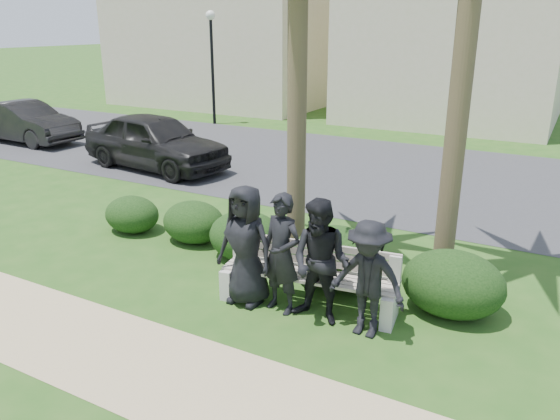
# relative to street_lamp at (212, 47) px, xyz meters

# --- Properties ---
(ground) EXTENTS (160.00, 160.00, 0.00)m
(ground) POSITION_rel_street_lamp_xyz_m (9.00, -12.00, -2.94)
(ground) COLOR #245117
(ground) RESTS_ON ground
(footpath) EXTENTS (30.00, 1.60, 0.01)m
(footpath) POSITION_rel_street_lamp_xyz_m (9.00, -13.80, -2.94)
(footpath) COLOR tan
(footpath) RESTS_ON ground
(asphalt_street) EXTENTS (160.00, 8.00, 0.01)m
(asphalt_street) POSITION_rel_street_lamp_xyz_m (9.00, -4.00, -2.94)
(asphalt_street) COLOR #2D2D30
(asphalt_street) RESTS_ON ground
(stucco_bldg_left) EXTENTS (10.40, 8.40, 7.30)m
(stucco_bldg_left) POSITION_rel_street_lamp_xyz_m (-3.00, 6.00, 0.72)
(stucco_bldg_left) COLOR beige
(stucco_bldg_left) RESTS_ON ground
(stucco_bldg_right) EXTENTS (8.40, 8.40, 7.30)m
(stucco_bldg_right) POSITION_rel_street_lamp_xyz_m (8.00, 6.00, 0.72)
(stucco_bldg_right) COLOR beige
(stucco_bldg_right) RESTS_ON ground
(street_lamp) EXTENTS (0.36, 0.36, 4.29)m
(street_lamp) POSITION_rel_street_lamp_xyz_m (0.00, 0.00, 0.00)
(street_lamp) COLOR black
(street_lamp) RESTS_ON ground
(park_bench) EXTENTS (2.57, 0.90, 0.87)m
(park_bench) POSITION_rel_street_lamp_xyz_m (9.84, -11.57, -2.55)
(park_bench) COLOR #AEA192
(park_bench) RESTS_ON ground
(man_a) EXTENTS (0.86, 0.57, 1.75)m
(man_a) POSITION_rel_street_lamp_xyz_m (9.00, -11.89, -2.07)
(man_a) COLOR black
(man_a) RESTS_ON ground
(man_b) EXTENTS (0.68, 0.51, 1.71)m
(man_b) POSITION_rel_street_lamp_xyz_m (9.56, -11.86, -2.09)
(man_b) COLOR black
(man_b) RESTS_ON ground
(man_c) EXTENTS (0.86, 0.69, 1.72)m
(man_c) POSITION_rel_street_lamp_xyz_m (10.15, -11.87, -2.08)
(man_c) COLOR black
(man_c) RESTS_ON ground
(man_d) EXTENTS (1.04, 0.63, 1.56)m
(man_d) POSITION_rel_street_lamp_xyz_m (10.81, -11.89, -2.16)
(man_d) COLOR black
(man_d) RESTS_ON ground
(hedge_a) EXTENTS (1.09, 0.90, 0.71)m
(hedge_a) POSITION_rel_street_lamp_xyz_m (5.55, -10.54, -2.59)
(hedge_a) COLOR black
(hedge_a) RESTS_ON ground
(hedge_b) EXTENTS (1.19, 0.98, 0.78)m
(hedge_b) POSITION_rel_street_lamp_xyz_m (6.91, -10.38, -2.55)
(hedge_b) COLOR black
(hedge_b) RESTS_ON ground
(hedge_c) EXTENTS (1.31, 1.08, 0.85)m
(hedge_c) POSITION_rel_street_lamp_xyz_m (8.17, -10.58, -2.52)
(hedge_c) COLOR black
(hedge_c) RESTS_ON ground
(hedge_d) EXTENTS (1.45, 1.19, 0.94)m
(hedge_d) POSITION_rel_street_lamp_xyz_m (9.91, -10.72, -2.47)
(hedge_d) COLOR black
(hedge_d) RESTS_ON ground
(hedge_e) EXTENTS (1.41, 1.16, 0.92)m
(hedge_e) POSITION_rel_street_lamp_xyz_m (11.66, -10.77, -2.48)
(hedge_e) COLOR black
(hedge_e) RESTS_ON ground
(car_a) EXTENTS (4.65, 2.33, 1.52)m
(car_a) POSITION_rel_street_lamp_xyz_m (2.73, -6.59, -2.18)
(car_a) COLOR black
(car_a) RESTS_ON ground
(car_b) EXTENTS (4.12, 1.50, 1.35)m
(car_b) POSITION_rel_street_lamp_xyz_m (-3.48, -6.00, -2.27)
(car_b) COLOR black
(car_b) RESTS_ON ground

